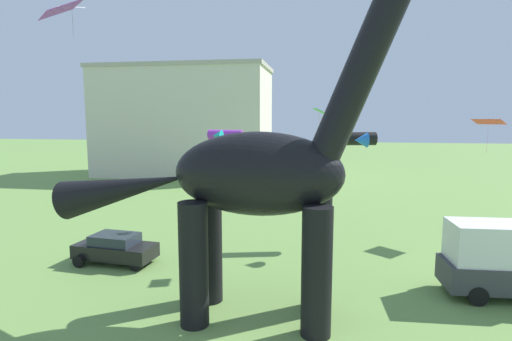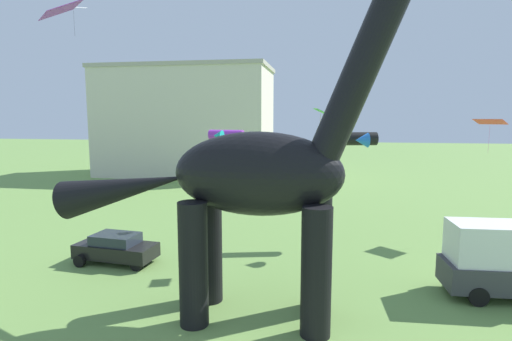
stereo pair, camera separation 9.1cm
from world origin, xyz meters
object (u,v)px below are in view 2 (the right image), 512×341
(dinosaur_sculpture, at_px, (256,174))
(parked_sedan_left, at_px, (116,248))
(kite_mid_right, at_px, (225,135))
(kite_far_right, at_px, (73,7))
(parked_box_truck, at_px, (512,260))
(kite_near_high, at_px, (61,10))
(kite_mid_center, at_px, (355,139))
(kite_high_right, at_px, (320,111))
(kite_mid_left, at_px, (490,122))

(dinosaur_sculpture, relative_size, parked_sedan_left, 3.52)
(kite_mid_right, height_order, kite_far_right, kite_far_right)
(parked_box_truck, xyz_separation_m, kite_far_right, (-26.22, 10.23, 13.96))
(kite_far_right, bearing_deg, kite_near_high, -58.07)
(dinosaur_sculpture, xyz_separation_m, kite_near_high, (-6.37, -1.68, 5.64))
(kite_mid_center, bearing_deg, parked_box_truck, -48.30)
(kite_far_right, height_order, kite_near_high, kite_far_right)
(dinosaur_sculpture, height_order, parked_box_truck, dinosaur_sculpture)
(dinosaur_sculpture, height_order, parked_sedan_left, dinosaur_sculpture)
(kite_high_right, xyz_separation_m, kite_mid_center, (2.02, 3.24, -1.59))
(kite_mid_center, distance_m, kite_far_right, 22.42)
(kite_mid_center, height_order, kite_far_right, kite_far_right)
(kite_mid_left, distance_m, kite_mid_center, 8.80)
(kite_high_right, height_order, kite_near_high, kite_near_high)
(kite_mid_left, relative_size, kite_high_right, 1.80)
(parked_box_truck, xyz_separation_m, kite_mid_left, (2.25, 9.45, 5.68))
(kite_near_high, bearing_deg, parked_sedan_left, 106.85)
(parked_sedan_left, bearing_deg, dinosaur_sculpture, -22.55)
(parked_sedan_left, height_order, kite_far_right, kite_far_right)
(dinosaur_sculpture, xyz_separation_m, kite_mid_right, (-3.32, 8.49, 1.04))
(parked_sedan_left, distance_m, kite_high_right, 12.88)
(kite_high_right, relative_size, kite_far_right, 0.53)
(dinosaur_sculpture, relative_size, kite_near_high, 7.52)
(kite_high_right, distance_m, kite_far_right, 20.76)
(parked_box_truck, distance_m, kite_mid_left, 11.26)
(kite_mid_center, relative_size, kite_far_right, 1.33)
(parked_sedan_left, xyz_separation_m, kite_near_high, (1.85, -6.12, 10.38))
(parked_box_truck, bearing_deg, parked_sedan_left, 173.98)
(dinosaur_sculpture, xyz_separation_m, kite_far_right, (-15.90, 13.61, 10.06))
(parked_sedan_left, relative_size, kite_far_right, 1.96)
(kite_mid_right, height_order, kite_high_right, kite_high_right)
(parked_sedan_left, distance_m, kite_mid_center, 14.80)
(kite_mid_center, bearing_deg, kite_mid_right, -167.15)
(parked_box_truck, xyz_separation_m, kite_mid_right, (-13.64, 5.12, 4.94))
(dinosaur_sculpture, relative_size, kite_mid_left, 7.18)
(dinosaur_sculpture, bearing_deg, kite_high_right, 95.12)
(kite_mid_left, xyz_separation_m, kite_far_right, (-28.48, 0.78, 8.28))
(parked_box_truck, relative_size, kite_high_right, 4.79)
(parked_box_truck, relative_size, kite_mid_left, 2.67)
(parked_box_truck, height_order, kite_near_high, kite_near_high)
(kite_near_high, bearing_deg, kite_mid_center, 48.30)
(kite_mid_center, bearing_deg, parked_sedan_left, -155.12)
(kite_mid_left, height_order, kite_near_high, kite_near_high)
(parked_box_truck, distance_m, kite_high_right, 10.87)
(kite_mid_left, xyz_separation_m, kite_mid_center, (-8.35, -2.61, -1.00))
(parked_box_truck, distance_m, kite_near_high, 19.88)
(kite_far_right, xyz_separation_m, kite_near_high, (9.53, -15.29, -4.42))
(kite_high_right, relative_size, kite_mid_center, 0.40)
(kite_mid_right, relative_size, kite_high_right, 1.84)
(parked_box_truck, relative_size, kite_mid_center, 1.92)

